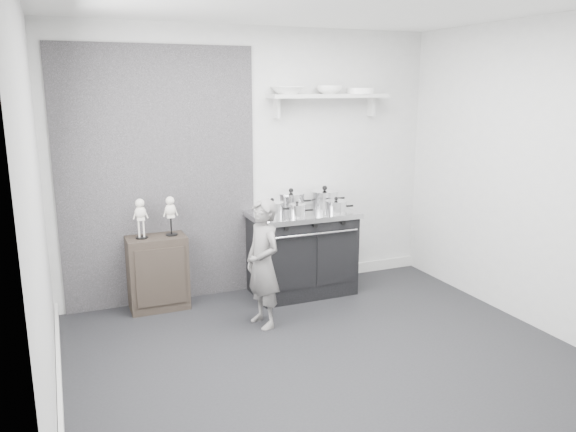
% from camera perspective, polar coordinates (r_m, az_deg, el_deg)
% --- Properties ---
extents(ground, '(4.00, 4.00, 0.00)m').
position_cam_1_polar(ground, '(4.60, 4.22, -14.41)').
color(ground, black).
rests_on(ground, ground).
extents(room_shell, '(4.02, 3.62, 2.71)m').
position_cam_1_polar(room_shell, '(4.20, 2.59, 6.47)').
color(room_shell, '#B8B8B5').
rests_on(room_shell, ground).
extents(wall_shelf, '(1.30, 0.26, 0.24)m').
position_cam_1_polar(wall_shelf, '(5.94, 4.13, 11.97)').
color(wall_shelf, silver).
rests_on(wall_shelf, room_shell).
extents(stove, '(1.08, 0.67, 0.87)m').
position_cam_1_polar(stove, '(5.84, 1.41, -3.68)').
color(stove, black).
rests_on(stove, ground).
extents(side_cabinet, '(0.55, 0.32, 0.72)m').
position_cam_1_polar(side_cabinet, '(5.59, -13.08, -5.64)').
color(side_cabinet, black).
rests_on(side_cabinet, ground).
extents(child, '(0.36, 0.47, 1.16)m').
position_cam_1_polar(child, '(5.00, -2.55, -4.87)').
color(child, slate).
rests_on(child, ground).
extents(pot_front_left, '(0.32, 0.23, 0.19)m').
position_cam_1_polar(pot_front_left, '(5.52, -1.62, 0.71)').
color(pot_front_left, silver).
rests_on(pot_front_left, stove).
extents(pot_back_left, '(0.37, 0.28, 0.23)m').
position_cam_1_polar(pot_back_left, '(5.80, 0.32, 1.51)').
color(pot_back_left, silver).
rests_on(pot_back_left, stove).
extents(pot_back_right, '(0.39, 0.30, 0.23)m').
position_cam_1_polar(pot_back_right, '(5.95, 3.74, 1.77)').
color(pot_back_right, silver).
rests_on(pot_back_right, stove).
extents(pot_front_right, '(0.31, 0.22, 0.16)m').
position_cam_1_polar(pot_front_right, '(5.72, 4.90, 0.98)').
color(pot_front_right, silver).
rests_on(pot_front_right, stove).
extents(pot_front_center, '(0.25, 0.17, 0.16)m').
position_cam_1_polar(pot_front_center, '(5.51, 0.94, 0.58)').
color(pot_front_center, silver).
rests_on(pot_front_center, stove).
extents(skeleton_full, '(0.12, 0.08, 0.44)m').
position_cam_1_polar(skeleton_full, '(5.41, -14.75, 0.04)').
color(skeleton_full, silver).
rests_on(skeleton_full, side_cabinet).
extents(skeleton_torso, '(0.12, 0.08, 0.44)m').
position_cam_1_polar(skeleton_torso, '(5.46, -11.85, 0.30)').
color(skeleton_torso, silver).
rests_on(skeleton_torso, side_cabinet).
extents(bowl_large, '(0.31, 0.31, 0.08)m').
position_cam_1_polar(bowl_large, '(5.74, -0.07, 12.66)').
color(bowl_large, white).
rests_on(bowl_large, wall_shelf).
extents(bowl_small, '(0.27, 0.27, 0.08)m').
position_cam_1_polar(bowl_small, '(5.94, 4.24, 12.68)').
color(bowl_small, white).
rests_on(bowl_small, wall_shelf).
extents(plate_stack, '(0.29, 0.29, 0.06)m').
position_cam_1_polar(plate_stack, '(6.11, 7.37, 12.51)').
color(plate_stack, white).
rests_on(plate_stack, wall_shelf).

